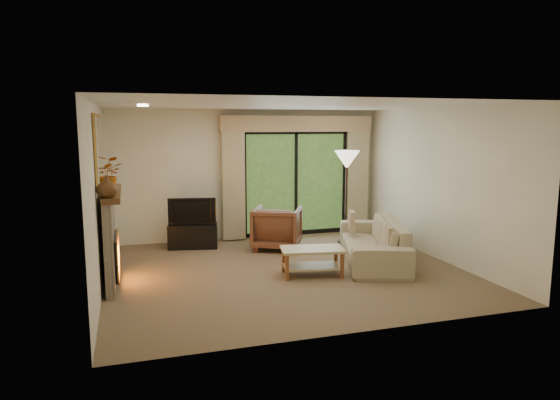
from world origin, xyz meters
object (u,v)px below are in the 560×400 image
object	(u,v)px
armchair	(277,228)
sofa	(373,241)
media_console	(193,236)
coffee_table	(312,262)

from	to	relation	value
armchair	sofa	world-z (taller)	armchair
sofa	media_console	bearing A→B (deg)	-103.45
armchair	sofa	distance (m)	1.84
armchair	sofa	bearing A→B (deg)	162.31
media_console	coffee_table	xyz separation A→B (m)	(1.54, -2.29, -0.01)
media_console	coffee_table	size ratio (longest dim) A/B	0.95
coffee_table	armchair	bearing A→B (deg)	101.79
media_console	sofa	size ratio (longest dim) A/B	0.39
media_console	coffee_table	world-z (taller)	media_console
media_console	armchair	xyz separation A→B (m)	(1.50, -0.53, 0.17)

